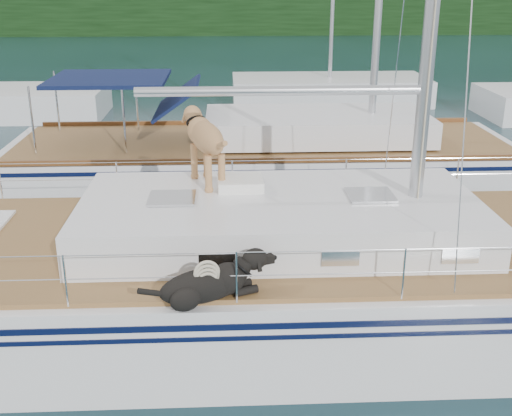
{
  "coord_description": "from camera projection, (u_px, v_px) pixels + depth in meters",
  "views": [
    {
      "loc": [
        0.12,
        -7.9,
        4.57
      ],
      "look_at": [
        0.5,
        0.2,
        1.6
      ],
      "focal_mm": 45.0,
      "sensor_mm": 36.0,
      "label": 1
    }
  ],
  "objects": [
    {
      "name": "ground",
      "position": [
        221.0,
        321.0,
        8.98
      ],
      "size": [
        120.0,
        120.0,
        0.0
      ],
      "primitive_type": "plane",
      "color": "black",
      "rests_on": "ground"
    },
    {
      "name": "shore_bank",
      "position": [
        223.0,
        25.0,
        52.1
      ],
      "size": [
        92.0,
        1.0,
        1.2
      ],
      "primitive_type": "cube",
      "color": "#595147",
      "rests_on": "ground"
    },
    {
      "name": "bg_boat_center",
      "position": [
        329.0,
        91.0,
        24.01
      ],
      "size": [
        7.2,
        3.0,
        11.65
      ],
      "color": "white",
      "rests_on": "ground"
    },
    {
      "name": "neighbor_sailboat",
      "position": [
        267.0,
        163.0,
        14.21
      ],
      "size": [
        11.0,
        3.5,
        13.3
      ],
      "color": "white",
      "rests_on": "ground"
    },
    {
      "name": "main_sailboat",
      "position": [
        227.0,
        277.0,
        8.75
      ],
      "size": [
        12.0,
        4.06,
        14.01
      ],
      "color": "white",
      "rests_on": "ground"
    }
  ]
}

